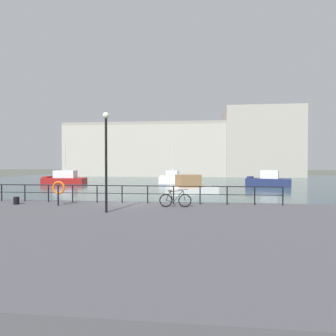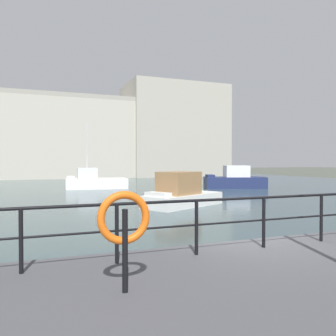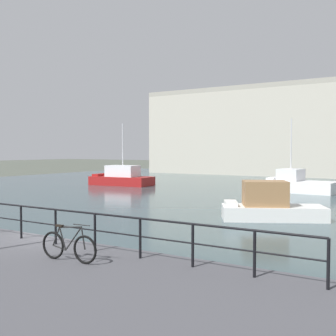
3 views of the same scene
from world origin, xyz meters
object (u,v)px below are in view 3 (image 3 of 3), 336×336
moored_blue_motorboat (122,178)px  moored_red_daysailer (298,184)px  parked_bicycle (69,246)px  moored_harbor_tender (269,205)px

moored_blue_motorboat → moored_red_daysailer: moored_blue_motorboat is taller
moored_blue_motorboat → parked_bicycle: (20.17, -27.79, 0.49)m
moored_blue_motorboat → moored_harbor_tender: (20.65, -13.47, -0.02)m
moored_red_daysailer → parked_bicycle: (2.13, -29.98, 0.55)m
moored_blue_motorboat → moored_red_daysailer: bearing=-178.9°
moored_blue_motorboat → moored_harbor_tender: moored_blue_motorboat is taller
moored_red_daysailer → parked_bicycle: bearing=98.7°
moored_harbor_tender → moored_red_daysailer: bearing=-108.5°
moored_harbor_tender → parked_bicycle: 14.33m
moored_blue_motorboat → moored_red_daysailer: (18.04, 2.19, -0.06)m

